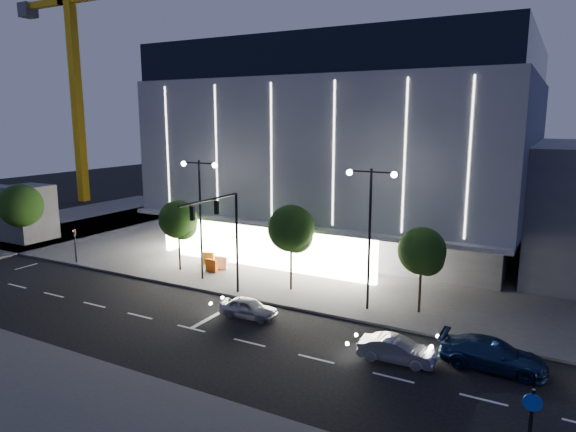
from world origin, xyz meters
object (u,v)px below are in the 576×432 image
Objects in this scene: tree_mid at (292,231)px; barrier_a at (208,258)px; car_third at (493,354)px; street_lamp_west at (200,202)px; tower_crane at (79,56)px; barrier_c at (211,266)px; traffic_mast at (224,227)px; car_lead at (248,308)px; ped_signal_far at (75,242)px; tree_right at (422,254)px; street_lamp_east at (370,218)px; barrier_b at (221,263)px; car_second at (397,350)px; tree_left at (179,222)px.

barrier_a is (-9.01, 2.27, -3.68)m from tree_mid.
street_lamp_west is at bearing 78.45° from car_third.
tower_crane is 47.01m from barrier_c.
car_lead is (3.00, -1.83, -4.41)m from traffic_mast.
traffic_mast is at bearing -59.18° from barrier_a.
tree_right is (28.03, 2.52, 2.00)m from ped_signal_far.
tower_crane is at bearing 154.98° from tree_mid.
street_lamp_east reaches higher than barrier_b.
barrier_a is (-18.64, 9.13, 0.03)m from car_second.
street_lamp_west reaches higher than ped_signal_far.
street_lamp_east is 1.63× the size of tree_right.
tree_right is 18.44m from barrier_a.
car_third is at bearing -47.31° from tree_right.
traffic_mast is at bearing -33.65° from street_lamp_west.
car_second is at bearing -84.81° from tree_right.
ped_signal_far is 0.49× the size of tree_mid.
tower_crane is 29.09× the size of barrier_a.
ped_signal_far is 2.73× the size of barrier_c.
traffic_mast is at bearing -30.47° from tower_crane.
tree_right reaches higher than barrier_b.
tree_left is 10.00m from tree_mid.
street_lamp_west is 1.46× the size of tree_mid.
barrier_a and barrier_c have the same top height.
street_lamp_east is 25.37m from ped_signal_far.
tower_crane reaches higher than car_third.
ped_signal_far is 2.73× the size of barrier_a.
traffic_mast reaches higher than barrier_b.
ped_signal_far is 33.07m from car_third.
barrier_c is (-17.10, 7.56, 0.03)m from car_second.
ped_signal_far reaches higher than barrier_a.
street_lamp_east is at bearing -161.37° from tree_right.
traffic_mast reaches higher than car_second.
traffic_mast is 6.43× the size of barrier_c.
car_lead is at bearing 78.91° from car_second.
tree_left is 24.71m from car_third.
tree_right is 1.10× the size of car_third.
tree_left reaches higher than car_third.
car_third is at bearing -11.59° from street_lamp_west.
tree_right is 16.80m from barrier_c.
barrier_b is (37.68, -19.26, -19.86)m from tower_crane.
barrier_c is (11.55, 3.22, -1.24)m from ped_signal_far.
tower_crane reaches higher than barrier_a.
street_lamp_west is at bearing -171.74° from tree_mid.
tree_right is at bearing 42.73° from car_third.
traffic_mast is 1.15× the size of tree_mid.
barrier_b is (11.76, 4.24, -1.24)m from ped_signal_far.
barrier_b is at bearing 173.98° from tree_right.
street_lamp_east is 2.38× the size of car_second.
traffic_mast reaches higher than car_lead.
tree_mid is 9.01m from tree_right.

